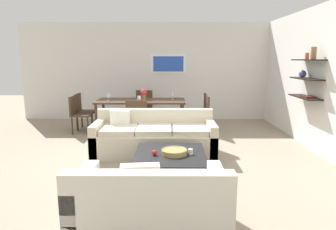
{
  "coord_description": "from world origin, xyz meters",
  "views": [
    {
      "loc": [
        0.28,
        -4.95,
        1.74
      ],
      "look_at": [
        0.25,
        0.2,
        0.75
      ],
      "focal_mm": 31.96,
      "sensor_mm": 36.0,
      "label": 1
    }
  ],
  "objects_px": {
    "dining_chair_foot": "(137,117)",
    "wine_glass_foot": "(139,98)",
    "loveseat_white": "(151,206)",
    "candle_jar": "(190,152)",
    "wine_glass_left_near": "(108,96)",
    "centerpiece_vase": "(144,94)",
    "coffee_table": "(170,166)",
    "dining_chair_right_near": "(202,112)",
    "dining_chair_head": "(144,105)",
    "apple_on_coffee_table": "(155,153)",
    "dining_chair_left_far": "(83,109)",
    "sofa_beige": "(154,138)",
    "wine_glass_right_far": "(172,94)",
    "dining_chair_left_near": "(78,112)",
    "dining_chair_right_far": "(201,109)",
    "dining_table": "(141,103)",
    "decorative_bowl": "(174,152)"
  },
  "relations": [
    {
      "from": "sofa_beige",
      "to": "wine_glass_foot",
      "type": "relative_size",
      "value": 14.62
    },
    {
      "from": "sofa_beige",
      "to": "apple_on_coffee_table",
      "type": "height_order",
      "value": "sofa_beige"
    },
    {
      "from": "wine_glass_right_far",
      "to": "dining_chair_head",
      "type": "bearing_deg",
      "value": 135.3
    },
    {
      "from": "sofa_beige",
      "to": "dining_chair_left_far",
      "type": "height_order",
      "value": "dining_chair_left_far"
    },
    {
      "from": "candle_jar",
      "to": "dining_table",
      "type": "distance_m",
      "value": 3.12
    },
    {
      "from": "dining_chair_head",
      "to": "dining_chair_right_far",
      "type": "relative_size",
      "value": 1.0
    },
    {
      "from": "candle_jar",
      "to": "wine_glass_left_near",
      "type": "distance_m",
      "value": 3.36
    },
    {
      "from": "loveseat_white",
      "to": "candle_jar",
      "type": "height_order",
      "value": "loveseat_white"
    },
    {
      "from": "apple_on_coffee_table",
      "to": "centerpiece_vase",
      "type": "relative_size",
      "value": 0.29
    },
    {
      "from": "candle_jar",
      "to": "dining_chair_right_near",
      "type": "distance_m",
      "value": 2.79
    },
    {
      "from": "dining_chair_head",
      "to": "dining_chair_left_near",
      "type": "bearing_deg",
      "value": -144.01
    },
    {
      "from": "dining_chair_right_near",
      "to": "dining_chair_foot",
      "type": "distance_m",
      "value": 1.59
    },
    {
      "from": "dining_chair_head",
      "to": "dining_chair_left_far",
      "type": "distance_m",
      "value": 1.59
    },
    {
      "from": "dining_chair_head",
      "to": "centerpiece_vase",
      "type": "xyz_separation_m",
      "value": [
        0.07,
        -0.81,
        0.4
      ]
    },
    {
      "from": "sofa_beige",
      "to": "dining_chair_head",
      "type": "relative_size",
      "value": 2.48
    },
    {
      "from": "sofa_beige",
      "to": "apple_on_coffee_table",
      "type": "bearing_deg",
      "value": -86.74
    },
    {
      "from": "dining_table",
      "to": "wine_glass_left_near",
      "type": "distance_m",
      "value": 0.78
    },
    {
      "from": "centerpiece_vase",
      "to": "wine_glass_foot",
      "type": "bearing_deg",
      "value": -99.57
    },
    {
      "from": "loveseat_white",
      "to": "dining_chair_head",
      "type": "distance_m",
      "value": 5.18
    },
    {
      "from": "dining_chair_left_far",
      "to": "centerpiece_vase",
      "type": "bearing_deg",
      "value": -6.02
    },
    {
      "from": "dining_chair_left_near",
      "to": "dining_chair_right_near",
      "type": "distance_m",
      "value": 2.9
    },
    {
      "from": "dining_chair_right_far",
      "to": "wine_glass_right_far",
      "type": "height_order",
      "value": "wine_glass_right_far"
    },
    {
      "from": "dining_chair_left_near",
      "to": "dining_chair_foot",
      "type": "relative_size",
      "value": 1.0
    },
    {
      "from": "wine_glass_foot",
      "to": "dining_chair_head",
      "type": "bearing_deg",
      "value": 90.0
    },
    {
      "from": "dining_chair_foot",
      "to": "wine_glass_foot",
      "type": "distance_m",
      "value": 0.58
    },
    {
      "from": "centerpiece_vase",
      "to": "dining_chair_right_near",
      "type": "bearing_deg",
      "value": -9.91
    },
    {
      "from": "coffee_table",
      "to": "dining_table",
      "type": "height_order",
      "value": "dining_table"
    },
    {
      "from": "apple_on_coffee_table",
      "to": "dining_chair_head",
      "type": "xyz_separation_m",
      "value": [
        -0.48,
        3.84,
        0.09
      ]
    },
    {
      "from": "candle_jar",
      "to": "dining_chair_right_near",
      "type": "xyz_separation_m",
      "value": [
        0.46,
        2.75,
        0.08
      ]
    },
    {
      "from": "dining_table",
      "to": "dining_chair_left_far",
      "type": "distance_m",
      "value": 1.48
    },
    {
      "from": "decorative_bowl",
      "to": "wine_glass_foot",
      "type": "distance_m",
      "value": 2.7
    },
    {
      "from": "dining_chair_left_near",
      "to": "wine_glass_foot",
      "type": "height_order",
      "value": "wine_glass_foot"
    },
    {
      "from": "dining_chair_head",
      "to": "candle_jar",
      "type": "bearing_deg",
      "value": -75.42
    },
    {
      "from": "apple_on_coffee_table",
      "to": "sofa_beige",
      "type": "bearing_deg",
      "value": 93.26
    },
    {
      "from": "candle_jar",
      "to": "wine_glass_right_far",
      "type": "height_order",
      "value": "wine_glass_right_far"
    },
    {
      "from": "wine_glass_foot",
      "to": "wine_glass_right_far",
      "type": "bearing_deg",
      "value": 33.51
    },
    {
      "from": "dining_chair_left_far",
      "to": "candle_jar",
      "type": "bearing_deg",
      "value": -52.23
    },
    {
      "from": "candle_jar",
      "to": "dining_chair_head",
      "type": "xyz_separation_m",
      "value": [
        -0.99,
        3.8,
        0.08
      ]
    },
    {
      "from": "decorative_bowl",
      "to": "dining_table",
      "type": "distance_m",
      "value": 3.05
    },
    {
      "from": "dining_chair_foot",
      "to": "centerpiece_vase",
      "type": "height_order",
      "value": "centerpiece_vase"
    },
    {
      "from": "wine_glass_foot",
      "to": "wine_glass_left_near",
      "type": "distance_m",
      "value": 0.8
    },
    {
      "from": "dining_chair_left_far",
      "to": "wine_glass_foot",
      "type": "height_order",
      "value": "wine_glass_foot"
    },
    {
      "from": "dining_chair_head",
      "to": "dining_chair_right_far",
      "type": "height_order",
      "value": "same"
    },
    {
      "from": "dining_chair_head",
      "to": "centerpiece_vase",
      "type": "distance_m",
      "value": 0.91
    },
    {
      "from": "coffee_table",
      "to": "centerpiece_vase",
      "type": "bearing_deg",
      "value": 101.97
    },
    {
      "from": "coffee_table",
      "to": "dining_chair_right_near",
      "type": "relative_size",
      "value": 1.24
    },
    {
      "from": "sofa_beige",
      "to": "dining_chair_head",
      "type": "xyz_separation_m",
      "value": [
        -0.41,
        2.6,
        0.21
      ]
    },
    {
      "from": "candle_jar",
      "to": "wine_glass_foot",
      "type": "bearing_deg",
      "value": 111.1
    },
    {
      "from": "decorative_bowl",
      "to": "dining_chair_head",
      "type": "distance_m",
      "value": 3.87
    },
    {
      "from": "sofa_beige",
      "to": "dining_chair_left_far",
      "type": "bearing_deg",
      "value": 133.63
    }
  ]
}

